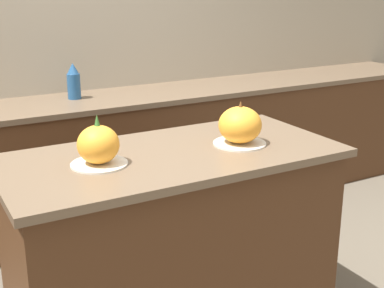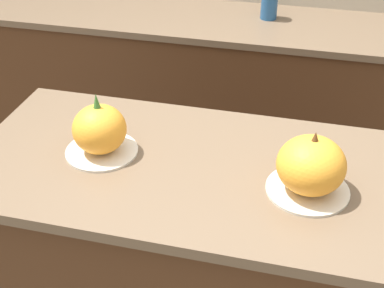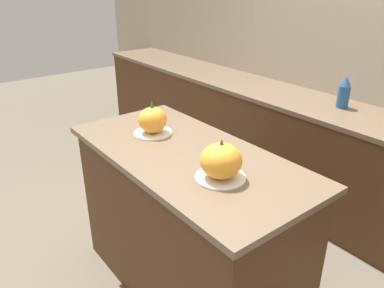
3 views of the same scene
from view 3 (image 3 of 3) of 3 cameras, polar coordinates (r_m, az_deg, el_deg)
ground_plane at (r=2.56m, az=-0.73°, el=-20.81°), size 12.00×12.00×0.00m
wall_back at (r=3.20m, az=24.99°, el=12.02°), size 8.00×0.06×2.50m
kitchen_island at (r=2.25m, az=-0.80°, el=-12.19°), size 1.47×0.70×0.95m
back_counter at (r=3.17m, az=19.62°, el=-2.58°), size 6.00×0.60×0.90m
pumpkin_cake_left at (r=2.22m, az=-6.06°, el=3.48°), size 0.23×0.23×0.21m
pumpkin_cake_right at (r=1.72m, az=4.44°, el=-2.73°), size 0.24×0.24×0.20m
bottle_tall at (r=3.02m, az=22.15°, el=7.24°), size 0.09×0.09×0.24m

